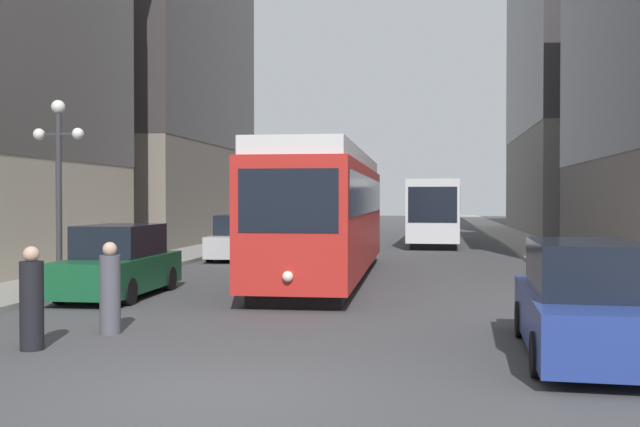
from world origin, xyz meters
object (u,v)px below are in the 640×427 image
object	(u,v)px
parked_car_right_far	(585,304)
pedestrian_crossing_far	(32,302)
streetcar	(327,211)
lamp_post_left_near	(59,163)
parked_car_left_mid	(239,239)
parked_car_left_near	(119,263)
pedestrian_crossing_near	(110,291)
transit_bus	(435,209)

from	to	relation	value
parked_car_right_far	pedestrian_crossing_far	xyz separation A→B (m)	(-8.84, -0.79, -0.05)
streetcar	lamp_post_left_near	bearing A→B (deg)	-147.02
pedestrian_crossing_far	parked_car_left_mid	bearing A→B (deg)	96.70
parked_car_left_mid	lamp_post_left_near	xyz separation A→B (m)	(-1.90, -11.06, 2.59)
parked_car_right_far	parked_car_left_mid	bearing A→B (deg)	-56.85
parked_car_left_near	pedestrian_crossing_far	bearing A→B (deg)	-79.14
parked_car_left_near	pedestrian_crossing_far	world-z (taller)	parked_car_left_near
parked_car_left_mid	pedestrian_crossing_near	size ratio (longest dim) A/B	2.82
parked_car_left_mid	pedestrian_crossing_far	distance (m)	18.02
streetcar	parked_car_right_far	xyz separation A→B (m)	(5.61, -10.55, -1.26)
parked_car_left_mid	pedestrian_crossing_near	bearing A→B (deg)	-85.97
parked_car_left_mid	streetcar	bearing A→B (deg)	-58.11
lamp_post_left_near	parked_car_left_near	bearing A→B (deg)	-14.72
transit_bus	streetcar	bearing A→B (deg)	-99.01
streetcar	parked_car_left_near	xyz separation A→B (m)	(-4.61, -4.93, -1.26)
pedestrian_crossing_near	pedestrian_crossing_far	xyz separation A→B (m)	(-0.64, -1.55, 0.01)
parked_car_left_near	pedestrian_crossing_near	size ratio (longest dim) A/B	2.72
lamp_post_left_near	pedestrian_crossing_far	bearing A→B (deg)	-64.62
streetcar	parked_car_right_far	world-z (taller)	streetcar
pedestrian_crossing_near	parked_car_left_near	bearing A→B (deg)	165.17
parked_car_right_far	parked_car_left_near	bearing A→B (deg)	-26.41
parked_car_right_far	lamp_post_left_near	xyz separation A→B (m)	(-12.12, 6.12, 2.59)
streetcar	lamp_post_left_near	world-z (taller)	lamp_post_left_near
lamp_post_left_near	pedestrian_crossing_near	bearing A→B (deg)	-53.86
pedestrian_crossing_far	lamp_post_left_near	bearing A→B (deg)	117.68
streetcar	pedestrian_crossing_far	size ratio (longest dim) A/B	8.22
parked_car_left_mid	pedestrian_crossing_far	world-z (taller)	parked_car_left_mid
lamp_post_left_near	parked_car_right_far	bearing A→B (deg)	-26.78
parked_car_right_far	pedestrian_crossing_near	bearing A→B (deg)	-2.86
pedestrian_crossing_far	transit_bus	bearing A→B (deg)	79.68
transit_bus	parked_car_right_far	bearing A→B (deg)	-84.06
pedestrian_crossing_near	parked_car_left_mid	bearing A→B (deg)	149.65
transit_bus	pedestrian_crossing_far	xyz separation A→B (m)	(-6.63, -29.59, -1.15)
streetcar	parked_car_left_near	world-z (taller)	streetcar
parked_car_left_near	pedestrian_crossing_near	world-z (taller)	parked_car_left_near
streetcar	transit_bus	world-z (taller)	streetcar
transit_bus	pedestrian_crossing_far	distance (m)	30.34
parked_car_left_mid	lamp_post_left_near	size ratio (longest dim) A/B	0.96
parked_car_right_far	pedestrian_crossing_near	size ratio (longest dim) A/B	2.92
parked_car_right_far	lamp_post_left_near	bearing A→B (deg)	-24.40
parked_car_left_near	pedestrian_crossing_far	distance (m)	6.56
parked_car_left_near	pedestrian_crossing_far	xyz separation A→B (m)	(1.38, -6.41, -0.05)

